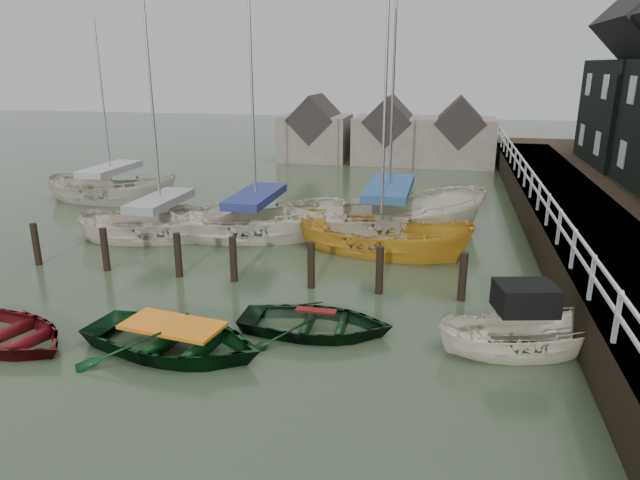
% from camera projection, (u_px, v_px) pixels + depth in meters
% --- Properties ---
extents(ground, '(120.00, 120.00, 0.00)m').
position_uv_depth(ground, '(237.00, 327.00, 14.24)').
color(ground, '#2F3C26').
rests_on(ground, ground).
extents(pier, '(3.04, 32.00, 2.70)m').
position_uv_depth(pier, '(569.00, 220.00, 21.37)').
color(pier, black).
rests_on(pier, ground).
extents(mooring_pilings, '(13.72, 0.22, 1.80)m').
position_uv_depth(mooring_pilings, '(236.00, 266.00, 17.12)').
color(mooring_pilings, black).
rests_on(mooring_pilings, ground).
extents(far_sheds, '(14.00, 4.08, 4.39)m').
position_uv_depth(far_sheds, '(387.00, 134.00, 37.76)').
color(far_sheds, '#665B51').
rests_on(far_sheds, ground).
extents(rowboat_red, '(4.38, 3.70, 0.77)m').
position_uv_depth(rowboat_red, '(9.00, 343.00, 13.45)').
color(rowboat_red, '#500B0F').
rests_on(rowboat_red, ground).
extents(rowboat_green, '(4.78, 3.72, 0.91)m').
position_uv_depth(rowboat_green, '(175.00, 351.00, 13.05)').
color(rowboat_green, black).
rests_on(rowboat_green, ground).
extents(rowboat_dkgreen, '(3.85, 2.80, 0.78)m').
position_uv_depth(rowboat_dkgreen, '(316.00, 332.00, 13.98)').
color(rowboat_dkgreen, black).
rests_on(rowboat_dkgreen, ground).
extents(motorboat, '(4.12, 2.34, 2.32)m').
position_uv_depth(motorboat, '(521.00, 347.00, 13.02)').
color(motorboat, beige).
rests_on(motorboat, ground).
extents(sailboat_a, '(6.59, 4.02, 10.77)m').
position_uv_depth(sailboat_a, '(163.00, 236.00, 21.60)').
color(sailboat_a, beige).
rests_on(sailboat_a, ground).
extents(sailboat_b, '(7.23, 4.14, 11.68)m').
position_uv_depth(sailboat_b, '(257.00, 235.00, 21.73)').
color(sailboat_b, beige).
rests_on(sailboat_b, ground).
extents(sailboat_c, '(6.88, 3.91, 10.16)m').
position_uv_depth(sailboat_c, '(380.00, 251.00, 20.09)').
color(sailboat_c, gold).
rests_on(sailboat_c, ground).
extents(sailboat_d, '(8.49, 5.93, 13.28)m').
position_uv_depth(sailboat_d, '(388.00, 232.00, 22.09)').
color(sailboat_d, beige).
rests_on(sailboat_d, ground).
extents(sailboat_e, '(6.70, 2.54, 9.61)m').
position_uv_depth(sailboat_e, '(114.00, 199.00, 27.46)').
color(sailboat_e, '#B8B19D').
rests_on(sailboat_e, ground).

